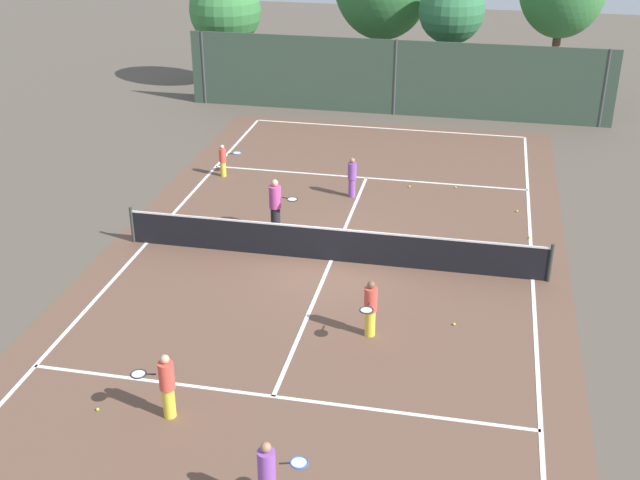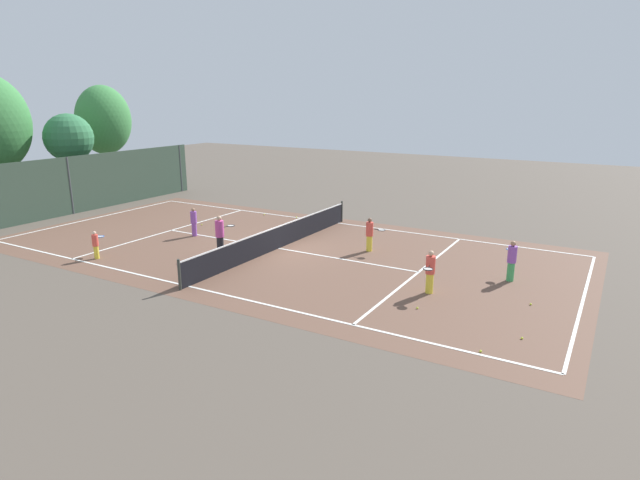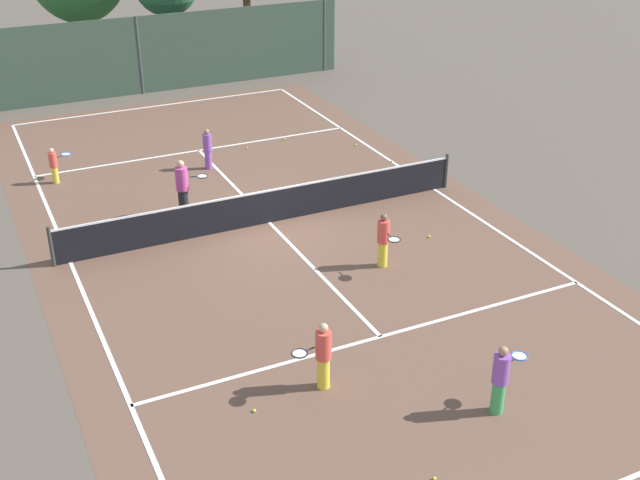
{
  "view_description": "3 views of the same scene",
  "coord_description": "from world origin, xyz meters",
  "px_view_note": "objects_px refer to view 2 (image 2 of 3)",
  "views": [
    {
      "loc": [
        3.83,
        -19.96,
        10.52
      ],
      "look_at": [
        -0.07,
        -1.22,
        1.21
      ],
      "focal_mm": 45.87,
      "sensor_mm": 36.0,
      "label": 1
    },
    {
      "loc": [
        -18.13,
        -12.63,
        6.39
      ],
      "look_at": [
        -0.66,
        -2.49,
        0.88
      ],
      "focal_mm": 29.58,
      "sensor_mm": 36.0,
      "label": 2
    },
    {
      "loc": [
        -7.53,
        -19.09,
        9.83
      ],
      "look_at": [
        0.1,
        -3.11,
        0.85
      ],
      "focal_mm": 45.16,
      "sensor_mm": 36.0,
      "label": 3
    }
  ],
  "objects_px": {
    "player_1": "(96,244)",
    "tennis_ball_3": "(218,218)",
    "player_3": "(370,234)",
    "tennis_ball_2": "(264,215)",
    "player_5": "(194,222)",
    "tennis_ball_1": "(370,238)",
    "player_4": "(512,260)",
    "tennis_ball_8": "(522,338)",
    "tennis_ball_6": "(481,351)",
    "player_0": "(220,235)",
    "tennis_ball_0": "(202,225)",
    "tennis_ball_4": "(296,217)",
    "tennis_ball_7": "(417,308)",
    "tennis_ball_5": "(531,304)",
    "player_2": "(430,271)"
  },
  "relations": [
    {
      "from": "player_0",
      "to": "tennis_ball_2",
      "type": "bearing_deg",
      "value": 22.47
    },
    {
      "from": "player_3",
      "to": "tennis_ball_2",
      "type": "bearing_deg",
      "value": 66.6
    },
    {
      "from": "player_0",
      "to": "tennis_ball_8",
      "type": "bearing_deg",
      "value": -99.32
    },
    {
      "from": "tennis_ball_8",
      "to": "player_5",
      "type": "bearing_deg",
      "value": 76.21
    },
    {
      "from": "player_5",
      "to": "player_3",
      "type": "bearing_deg",
      "value": -77.39
    },
    {
      "from": "tennis_ball_6",
      "to": "tennis_ball_4",
      "type": "bearing_deg",
      "value": 49.27
    },
    {
      "from": "tennis_ball_3",
      "to": "tennis_ball_8",
      "type": "distance_m",
      "value": 18.33
    },
    {
      "from": "player_1",
      "to": "tennis_ball_0",
      "type": "bearing_deg",
      "value": 2.28
    },
    {
      "from": "player_5",
      "to": "tennis_ball_8",
      "type": "height_order",
      "value": "player_5"
    },
    {
      "from": "tennis_ball_3",
      "to": "tennis_ball_1",
      "type": "bearing_deg",
      "value": -86.97
    },
    {
      "from": "player_3",
      "to": "player_4",
      "type": "distance_m",
      "value": 6.01
    },
    {
      "from": "tennis_ball_1",
      "to": "player_3",
      "type": "bearing_deg",
      "value": -156.3
    },
    {
      "from": "player_1",
      "to": "tennis_ball_0",
      "type": "distance_m",
      "value": 6.51
    },
    {
      "from": "player_1",
      "to": "tennis_ball_6",
      "type": "relative_size",
      "value": 17.48
    },
    {
      "from": "tennis_ball_6",
      "to": "player_4",
      "type": "bearing_deg",
      "value": 4.28
    },
    {
      "from": "tennis_ball_8",
      "to": "tennis_ball_4",
      "type": "bearing_deg",
      "value": 54.63
    },
    {
      "from": "player_3",
      "to": "player_5",
      "type": "height_order",
      "value": "player_3"
    },
    {
      "from": "tennis_ball_7",
      "to": "player_4",
      "type": "bearing_deg",
      "value": -25.15
    },
    {
      "from": "tennis_ball_4",
      "to": "player_1",
      "type": "bearing_deg",
      "value": 163.81
    },
    {
      "from": "player_4",
      "to": "tennis_ball_8",
      "type": "bearing_deg",
      "value": -165.37
    },
    {
      "from": "tennis_ball_2",
      "to": "tennis_ball_4",
      "type": "xyz_separation_m",
      "value": [
        0.35,
        -1.91,
        0.0
      ]
    },
    {
      "from": "tennis_ball_0",
      "to": "tennis_ball_2",
      "type": "distance_m",
      "value": 3.81
    },
    {
      "from": "tennis_ball_8",
      "to": "tennis_ball_7",
      "type": "bearing_deg",
      "value": 79.57
    },
    {
      "from": "tennis_ball_1",
      "to": "tennis_ball_4",
      "type": "distance_m",
      "value": 5.65
    },
    {
      "from": "tennis_ball_2",
      "to": "player_5",
      "type": "bearing_deg",
      "value": 178.02
    },
    {
      "from": "player_2",
      "to": "player_3",
      "type": "relative_size",
      "value": 1.02
    },
    {
      "from": "player_3",
      "to": "tennis_ball_8",
      "type": "height_order",
      "value": "player_3"
    },
    {
      "from": "player_0",
      "to": "tennis_ball_5",
      "type": "xyz_separation_m",
      "value": [
        0.67,
        -12.13,
        -0.83
      ]
    },
    {
      "from": "tennis_ball_4",
      "to": "player_0",
      "type": "bearing_deg",
      "value": -172.13
    },
    {
      "from": "player_2",
      "to": "tennis_ball_4",
      "type": "height_order",
      "value": "player_2"
    },
    {
      "from": "player_4",
      "to": "tennis_ball_4",
      "type": "relative_size",
      "value": 22.38
    },
    {
      "from": "player_3",
      "to": "tennis_ball_7",
      "type": "bearing_deg",
      "value": -141.72
    },
    {
      "from": "player_5",
      "to": "tennis_ball_5",
      "type": "height_order",
      "value": "player_5"
    },
    {
      "from": "tennis_ball_3",
      "to": "tennis_ball_6",
      "type": "bearing_deg",
      "value": -117.72
    },
    {
      "from": "tennis_ball_1",
      "to": "tennis_ball_8",
      "type": "relative_size",
      "value": 1.0
    },
    {
      "from": "tennis_ball_2",
      "to": "tennis_ball_3",
      "type": "distance_m",
      "value": 2.59
    },
    {
      "from": "player_1",
      "to": "tennis_ball_4",
      "type": "bearing_deg",
      "value": -16.19
    },
    {
      "from": "player_4",
      "to": "tennis_ball_1",
      "type": "height_order",
      "value": "player_4"
    },
    {
      "from": "tennis_ball_4",
      "to": "player_4",
      "type": "bearing_deg",
      "value": -111.28
    },
    {
      "from": "tennis_ball_7",
      "to": "player_0",
      "type": "bearing_deg",
      "value": 81.07
    },
    {
      "from": "player_3",
      "to": "player_1",
      "type": "bearing_deg",
      "value": 125.47
    },
    {
      "from": "player_5",
      "to": "tennis_ball_0",
      "type": "distance_m",
      "value": 2.24
    },
    {
      "from": "tennis_ball_1",
      "to": "tennis_ball_6",
      "type": "bearing_deg",
      "value": -140.89
    },
    {
      "from": "player_0",
      "to": "tennis_ball_4",
      "type": "bearing_deg",
      "value": 7.87
    },
    {
      "from": "tennis_ball_5",
      "to": "tennis_ball_6",
      "type": "xyz_separation_m",
      "value": [
        -4.04,
        0.58,
        0.0
      ]
    },
    {
      "from": "tennis_ball_5",
      "to": "player_0",
      "type": "bearing_deg",
      "value": 93.18
    },
    {
      "from": "tennis_ball_2",
      "to": "player_3",
      "type": "bearing_deg",
      "value": -113.4
    },
    {
      "from": "player_1",
      "to": "tennis_ball_3",
      "type": "relative_size",
      "value": 17.48
    },
    {
      "from": "player_1",
      "to": "tennis_ball_3",
      "type": "xyz_separation_m",
      "value": [
        8.02,
        0.51,
        -0.57
      ]
    },
    {
      "from": "tennis_ball_3",
      "to": "tennis_ball_0",
      "type": "bearing_deg",
      "value": -170.75
    }
  ]
}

